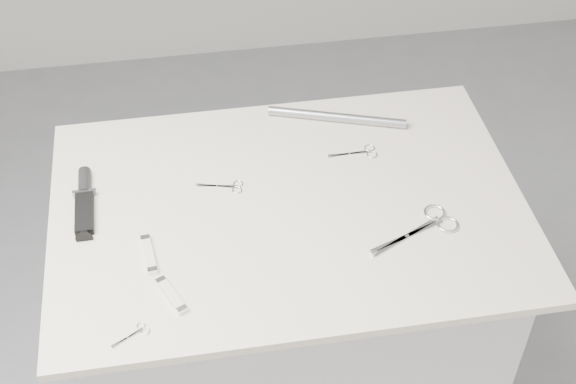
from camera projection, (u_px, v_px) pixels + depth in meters
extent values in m
cube|color=silver|center=(289.00, 338.00, 2.02)|extent=(0.90, 0.60, 0.90)
cube|color=beige|center=(289.00, 208.00, 1.70)|extent=(1.00, 0.70, 0.02)
cube|color=silver|center=(407.00, 236.00, 1.62)|extent=(0.17, 0.10, 0.00)
cylinder|color=silver|center=(407.00, 236.00, 1.62)|extent=(0.01, 0.01, 0.00)
torus|color=silver|center=(434.00, 212.00, 1.67)|extent=(0.05, 0.05, 0.01)
torus|color=silver|center=(448.00, 225.00, 1.65)|extent=(0.05, 0.05, 0.01)
cube|color=silver|center=(217.00, 186.00, 1.73)|extent=(0.09, 0.03, 0.00)
cylinder|color=silver|center=(217.00, 186.00, 1.73)|extent=(0.00, 0.00, 0.00)
torus|color=silver|center=(238.00, 184.00, 1.74)|extent=(0.02, 0.02, 0.00)
torus|color=silver|center=(237.00, 190.00, 1.72)|extent=(0.02, 0.02, 0.00)
cube|color=silver|center=(349.00, 154.00, 1.81)|extent=(0.10, 0.02, 0.00)
cylinder|color=silver|center=(349.00, 154.00, 1.81)|extent=(0.01, 0.01, 0.00)
torus|color=silver|center=(369.00, 148.00, 1.83)|extent=(0.03, 0.03, 0.00)
torus|color=silver|center=(372.00, 155.00, 1.81)|extent=(0.03, 0.03, 0.00)
cube|color=silver|center=(128.00, 338.00, 1.44)|extent=(0.06, 0.04, 0.00)
cylinder|color=silver|center=(128.00, 338.00, 1.44)|extent=(0.00, 0.00, 0.00)
torus|color=silver|center=(141.00, 326.00, 1.46)|extent=(0.02, 0.02, 0.00)
torus|color=silver|center=(146.00, 331.00, 1.45)|extent=(0.02, 0.02, 0.00)
cube|color=black|center=(85.00, 213.00, 1.67)|extent=(0.04, 0.12, 0.01)
cube|color=#92949A|center=(85.00, 194.00, 1.71)|extent=(0.04, 0.01, 0.02)
cylinder|color=black|center=(85.00, 182.00, 1.73)|extent=(0.03, 0.07, 0.02)
cube|color=silver|center=(149.00, 254.00, 1.58)|extent=(0.03, 0.10, 0.01)
cube|color=silver|center=(145.00, 238.00, 1.61)|extent=(0.02, 0.01, 0.01)
cube|color=silver|center=(153.00, 270.00, 1.55)|extent=(0.02, 0.01, 0.01)
cube|color=silver|center=(171.00, 295.00, 1.51)|extent=(0.06, 0.09, 0.01)
cube|color=silver|center=(161.00, 281.00, 1.53)|extent=(0.02, 0.02, 0.01)
cube|color=silver|center=(182.00, 310.00, 1.48)|extent=(0.02, 0.02, 0.01)
cylinder|color=#92949A|center=(337.00, 117.00, 1.89)|extent=(0.32, 0.13, 0.02)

